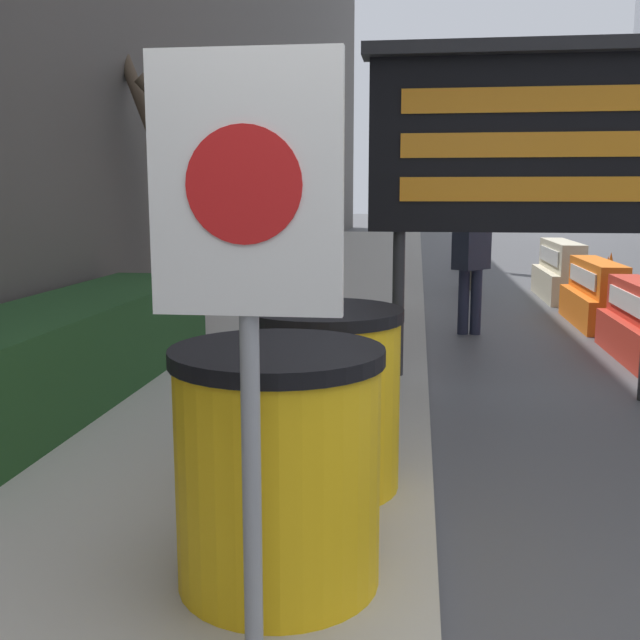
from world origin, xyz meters
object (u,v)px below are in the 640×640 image
at_px(warning_sign, 247,247).
at_px(pedestrian_worker, 471,255).
at_px(jersey_barrier_orange_near, 596,297).
at_px(message_board, 529,142).
at_px(traffic_cone_far, 607,274).
at_px(traffic_light_near_curb, 460,149).
at_px(traffic_cone_near, 578,276).
at_px(barrel_drum_foreground, 278,466).
at_px(barrel_drum_middle, 323,398).
at_px(jersey_barrier_cream, 561,273).
at_px(pedestrian_passerby, 469,232).
at_px(traffic_cone_mid, 610,276).

relative_size(warning_sign, pedestrian_worker, 1.19).
distance_m(warning_sign, jersey_barrier_orange_near, 8.21).
bearing_deg(message_board, traffic_cone_far, 71.54).
xyz_separation_m(traffic_light_near_curb, pedestrian_worker, (-0.25, -8.01, -1.67)).
height_order(warning_sign, jersey_barrier_orange_near, warning_sign).
bearing_deg(traffic_cone_near, barrel_drum_foreground, -107.71).
bearing_deg(traffic_cone_near, pedestrian_worker, -119.63).
bearing_deg(barrel_drum_foreground, barrel_drum_middle, 87.11).
bearing_deg(warning_sign, traffic_cone_far, 71.50).
distance_m(jersey_barrier_cream, traffic_cone_near, 0.28).
height_order(barrel_drum_middle, traffic_light_near_curb, traffic_light_near_curb).
bearing_deg(pedestrian_worker, jersey_barrier_orange_near, -19.32).
bearing_deg(jersey_barrier_cream, traffic_cone_far, 49.67).
distance_m(message_board, jersey_barrier_cream, 6.45).
xyz_separation_m(barrel_drum_middle, jersey_barrier_orange_near, (2.73, 6.10, -0.26)).
relative_size(warning_sign, message_board, 0.68).
height_order(warning_sign, traffic_cone_near, warning_sign).
distance_m(traffic_cone_far, pedestrian_passerby, 2.53).
height_order(barrel_drum_foreground, traffic_cone_mid, barrel_drum_foreground).
xyz_separation_m(jersey_barrier_orange_near, traffic_cone_mid, (0.79, 2.57, 0.00)).
height_order(barrel_drum_foreground, pedestrian_passerby, pedestrian_passerby).
bearing_deg(traffic_cone_near, jersey_barrier_cream, -169.43).
bearing_deg(message_board, traffic_cone_near, 74.56).
distance_m(warning_sign, pedestrian_passerby, 11.03).
xyz_separation_m(barrel_drum_foreground, jersey_barrier_orange_near, (2.78, 7.08, -0.26)).
bearing_deg(warning_sign, barrel_drum_middle, 88.88).
bearing_deg(jersey_barrier_orange_near, traffic_light_near_curb, 100.99).
bearing_deg(traffic_light_near_curb, pedestrian_passerby, -90.19).
bearing_deg(traffic_cone_mid, jersey_barrier_orange_near, -107.07).
xyz_separation_m(warning_sign, traffic_light_near_curb, (1.38, 14.77, 1.11)).
relative_size(barrel_drum_foreground, jersey_barrier_cream, 0.47).
bearing_deg(message_board, pedestrian_passerby, 89.82).
bearing_deg(pedestrian_passerby, traffic_cone_near, 76.64).
height_order(traffic_cone_mid, pedestrian_passerby, pedestrian_passerby).
bearing_deg(barrel_drum_foreground, warning_sign, -88.01).
relative_size(jersey_barrier_orange_near, pedestrian_worker, 1.13).
xyz_separation_m(barrel_drum_middle, jersey_barrier_cream, (2.73, 8.53, -0.22)).
relative_size(barrel_drum_middle, traffic_light_near_curb, 0.26).
distance_m(barrel_drum_middle, message_board, 3.13).
distance_m(traffic_cone_far, traffic_light_near_curb, 4.85).
bearing_deg(jersey_barrier_cream, pedestrian_worker, -116.35).
bearing_deg(message_board, warning_sign, -108.58).
bearing_deg(jersey_barrier_cream, message_board, -103.16).
bearing_deg(pedestrian_passerby, jersey_barrier_cream, 70.89).
xyz_separation_m(traffic_cone_mid, pedestrian_passerby, (-2.18, 0.73, 0.65)).
bearing_deg(traffic_cone_mid, traffic_cone_far, 78.42).
bearing_deg(jersey_barrier_orange_near, barrel_drum_middle, -114.14).
bearing_deg(jersey_barrier_orange_near, pedestrian_worker, -151.83).
distance_m(jersey_barrier_cream, pedestrian_worker, 3.73).
relative_size(barrel_drum_middle, traffic_cone_mid, 1.27).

